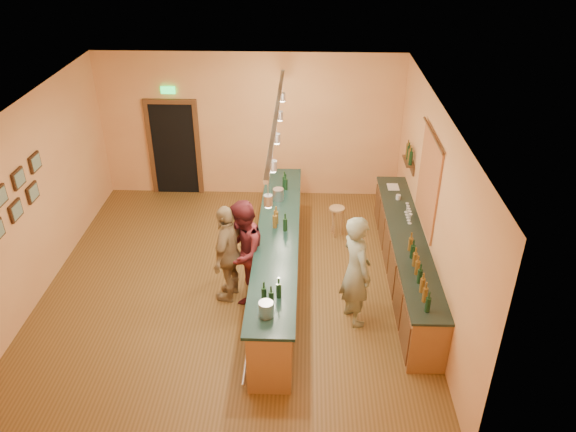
{
  "coord_description": "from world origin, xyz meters",
  "views": [
    {
      "loc": [
        1.21,
        -7.94,
        5.95
      ],
      "look_at": [
        0.93,
        0.2,
        1.28
      ],
      "focal_mm": 35.0,
      "sensor_mm": 36.0,
      "label": 1
    }
  ],
  "objects_px": {
    "tasting_bar": "(278,256)",
    "bartender": "(356,271)",
    "customer_b": "(228,253)",
    "bar_stool": "(337,214)",
    "customer_a": "(243,252)",
    "back_counter": "(406,258)"
  },
  "relations": [
    {
      "from": "back_counter",
      "to": "customer_b",
      "type": "xyz_separation_m",
      "value": [
        -3.0,
        -0.51,
        0.38
      ]
    },
    {
      "from": "back_counter",
      "to": "bartender",
      "type": "height_order",
      "value": "bartender"
    },
    {
      "from": "tasting_bar",
      "to": "bartender",
      "type": "distance_m",
      "value": 1.56
    },
    {
      "from": "tasting_bar",
      "to": "bartender",
      "type": "height_order",
      "value": "bartender"
    },
    {
      "from": "back_counter",
      "to": "customer_b",
      "type": "relative_size",
      "value": 2.62
    },
    {
      "from": "customer_b",
      "to": "bar_stool",
      "type": "height_order",
      "value": "customer_b"
    },
    {
      "from": "customer_a",
      "to": "customer_b",
      "type": "bearing_deg",
      "value": -86.58
    },
    {
      "from": "back_counter",
      "to": "bartender",
      "type": "bearing_deg",
      "value": -132.44
    },
    {
      "from": "tasting_bar",
      "to": "bartender",
      "type": "bearing_deg",
      "value": -34.94
    },
    {
      "from": "back_counter",
      "to": "tasting_bar",
      "type": "bearing_deg",
      "value": -175.31
    },
    {
      "from": "bartender",
      "to": "back_counter",
      "type": "bearing_deg",
      "value": -65.9
    },
    {
      "from": "bartender",
      "to": "customer_b",
      "type": "distance_m",
      "value": 2.11
    },
    {
      "from": "customer_a",
      "to": "tasting_bar",
      "type": "bearing_deg",
      "value": 129.35
    },
    {
      "from": "tasting_bar",
      "to": "customer_b",
      "type": "bearing_deg",
      "value": -157.24
    },
    {
      "from": "back_counter",
      "to": "customer_a",
      "type": "bearing_deg",
      "value": -169.14
    },
    {
      "from": "bar_stool",
      "to": "customer_a",
      "type": "bearing_deg",
      "value": -128.48
    },
    {
      "from": "customer_b",
      "to": "customer_a",
      "type": "bearing_deg",
      "value": 101.41
    },
    {
      "from": "tasting_bar",
      "to": "customer_a",
      "type": "height_order",
      "value": "customer_a"
    },
    {
      "from": "bartender",
      "to": "customer_a",
      "type": "bearing_deg",
      "value": 50.29
    },
    {
      "from": "back_counter",
      "to": "tasting_bar",
      "type": "relative_size",
      "value": 0.89
    },
    {
      "from": "tasting_bar",
      "to": "customer_b",
      "type": "relative_size",
      "value": 2.94
    },
    {
      "from": "tasting_bar",
      "to": "customer_b",
      "type": "height_order",
      "value": "customer_b"
    }
  ]
}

